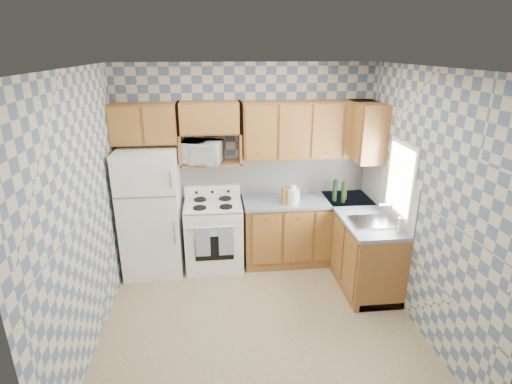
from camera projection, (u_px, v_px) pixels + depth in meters
floor at (259, 320)px, 4.47m from camera, size 3.40×3.40×0.00m
back_wall at (246, 164)px, 5.50m from camera, size 3.40×0.02×2.70m
right_wall at (420, 201)px, 4.18m from camera, size 0.02×3.20×2.70m
backsplash_back at (274, 174)px, 5.58m from camera, size 2.60×0.02×0.56m
backsplash_right at (386, 190)px, 4.98m from camera, size 0.02×1.60×0.56m
refrigerator at (151, 212)px, 5.22m from camera, size 0.75×0.70×1.68m
stove_body at (214, 235)px, 5.46m from camera, size 0.76×0.65×0.90m
cooktop at (213, 204)px, 5.30m from camera, size 0.76×0.65×0.02m
backguard at (212, 191)px, 5.52m from camera, size 0.76×0.08×0.17m
dish_towel_left at (203, 242)px, 5.09m from camera, size 0.19×0.02×0.40m
dish_towel_right at (226, 241)px, 5.12m from camera, size 0.19×0.02×0.40m
base_cabinets_back at (306, 231)px, 5.62m from camera, size 1.75×0.60×0.88m
base_cabinets_right at (358, 245)px, 5.21m from camera, size 0.60×1.60×0.88m
countertop_back at (308, 200)px, 5.45m from camera, size 1.77×0.63×0.04m
countertop_right at (361, 213)px, 5.05m from camera, size 0.63×1.60×0.04m
upper_cabinets_back at (309, 130)px, 5.26m from camera, size 1.75×0.33×0.74m
upper_cabinets_fridge at (144, 124)px, 5.00m from camera, size 0.82×0.33×0.50m
upper_cabinets_right at (366, 131)px, 5.16m from camera, size 0.33×0.70×0.74m
microwave_shelf at (211, 163)px, 5.27m from camera, size 0.80×0.33×0.03m
microwave at (202, 152)px, 5.16m from camera, size 0.60×0.49×0.29m
sink at (372, 222)px, 4.71m from camera, size 0.48×0.40×0.03m
window at (401, 179)px, 4.56m from camera, size 0.02×0.66×0.86m
bottle_0 at (335, 191)px, 5.34m from camera, size 0.06×0.06×0.29m
bottle_1 at (343, 193)px, 5.30m from camera, size 0.06×0.06×0.27m
bottle_2 at (345, 191)px, 5.40m from camera, size 0.06×0.06×0.25m
knife_block at (286, 195)px, 5.25m from camera, size 0.11×0.11×0.23m
electric_kettle at (293, 196)px, 5.25m from camera, size 0.16×0.16×0.21m
food_containers at (293, 195)px, 5.39m from camera, size 0.20×0.20×0.13m
soap_bottle at (400, 225)px, 4.45m from camera, size 0.06×0.06×0.17m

